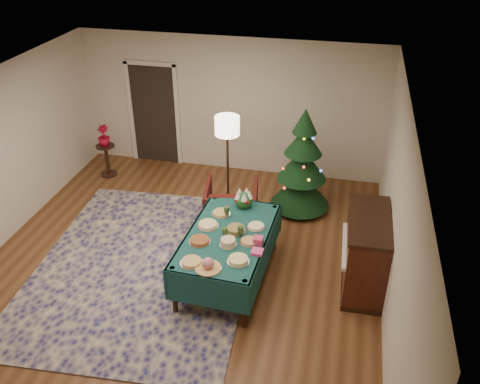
% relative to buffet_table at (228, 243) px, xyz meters
% --- Properties ---
extents(room_shell, '(7.00, 7.00, 7.00)m').
position_rel_buffet_table_xyz_m(room_shell, '(-0.78, -0.10, 0.73)').
color(room_shell, '#593319').
rests_on(room_shell, ground).
extents(doorway, '(1.08, 0.04, 2.16)m').
position_rel_buffet_table_xyz_m(doorway, '(-2.38, 3.38, 0.47)').
color(doorway, black).
rests_on(doorway, ground).
extents(rug, '(3.47, 4.40, 0.02)m').
position_rel_buffet_table_xyz_m(rug, '(-1.32, -0.04, -0.61)').
color(rug, '#161652').
rests_on(rug, ground).
extents(buffet_table, '(1.26, 2.05, 0.77)m').
position_rel_buffet_table_xyz_m(buffet_table, '(0.00, 0.00, 0.00)').
color(buffet_table, black).
rests_on(buffet_table, ground).
extents(platter_0, '(0.30, 0.30, 0.05)m').
position_rel_buffet_table_xyz_m(platter_0, '(-0.31, -0.74, 0.18)').
color(platter_0, silver).
rests_on(platter_0, buffet_table).
extents(platter_1, '(0.35, 0.35, 0.17)m').
position_rel_buffet_table_xyz_m(platter_1, '(-0.07, -0.80, 0.22)').
color(platter_1, silver).
rests_on(platter_1, buffet_table).
extents(platter_2, '(0.30, 0.30, 0.06)m').
position_rel_buffet_table_xyz_m(platter_2, '(0.28, -0.57, 0.18)').
color(platter_2, silver).
rests_on(platter_2, buffet_table).
extents(platter_3, '(0.31, 0.31, 0.05)m').
position_rel_buffet_table_xyz_m(platter_3, '(-0.34, -0.27, 0.18)').
color(platter_3, silver).
rests_on(platter_3, buffet_table).
extents(platter_4, '(0.24, 0.24, 0.11)m').
position_rel_buffet_table_xyz_m(platter_4, '(0.06, -0.25, 0.20)').
color(platter_4, silver).
rests_on(platter_4, buffet_table).
extents(platter_5, '(0.27, 0.27, 0.04)m').
position_rel_buffet_table_xyz_m(platter_5, '(0.33, -0.13, 0.17)').
color(platter_5, silver).
rests_on(platter_5, buffet_table).
extents(platter_6, '(0.32, 0.32, 0.05)m').
position_rel_buffet_table_xyz_m(platter_6, '(-0.33, 0.13, 0.18)').
color(platter_6, silver).
rests_on(platter_6, buffet_table).
extents(platter_7, '(0.29, 0.29, 0.07)m').
position_rel_buffet_table_xyz_m(platter_7, '(0.09, 0.09, 0.19)').
color(platter_7, silver).
rests_on(platter_7, buffet_table).
extents(platter_8, '(0.27, 0.27, 0.04)m').
position_rel_buffet_table_xyz_m(platter_8, '(0.36, 0.25, 0.17)').
color(platter_8, silver).
rests_on(platter_8, buffet_table).
extents(platter_9, '(0.28, 0.28, 0.04)m').
position_rel_buffet_table_xyz_m(platter_9, '(-0.23, 0.48, 0.17)').
color(platter_9, silver).
rests_on(platter_9, buffet_table).
extents(goblet_0, '(0.08, 0.08, 0.18)m').
position_rel_buffet_table_xyz_m(goblet_0, '(-0.12, 0.43, 0.25)').
color(goblet_0, '#2D471E').
rests_on(goblet_0, buffet_table).
extents(goblet_1, '(0.08, 0.08, 0.18)m').
position_rel_buffet_table_xyz_m(goblet_1, '(0.19, -0.03, 0.25)').
color(goblet_1, '#2D471E').
rests_on(goblet_1, buffet_table).
extents(goblet_2, '(0.08, 0.08, 0.18)m').
position_rel_buffet_table_xyz_m(goblet_2, '(-0.02, -0.11, 0.25)').
color(goblet_2, '#2D471E').
rests_on(goblet_2, buffet_table).
extents(napkin_stack, '(0.16, 0.16, 0.04)m').
position_rel_buffet_table_xyz_m(napkin_stack, '(0.49, -0.33, 0.17)').
color(napkin_stack, '#E84081').
rests_on(napkin_stack, buffet_table).
extents(gift_box, '(0.13, 0.13, 0.10)m').
position_rel_buffet_table_xyz_m(gift_box, '(0.46, -0.12, 0.21)').
color(gift_box, '#D13A5D').
rests_on(gift_box, buffet_table).
extents(centerpiece, '(0.28, 0.28, 0.32)m').
position_rel_buffet_table_xyz_m(centerpiece, '(0.06, 0.77, 0.29)').
color(centerpiece, '#1E4C1E').
rests_on(centerpiece, buffet_table).
extents(armchair, '(0.97, 0.93, 0.88)m').
position_rel_buffet_table_xyz_m(armchair, '(-0.27, 1.33, -0.18)').
color(armchair, '#40110D').
rests_on(armchair, ground).
extents(floor_lamp, '(0.42, 0.42, 1.74)m').
position_rel_buffet_table_xyz_m(floor_lamp, '(-0.48, 1.94, 0.85)').
color(floor_lamp, '#A57F3F').
rests_on(floor_lamp, ground).
extents(side_table, '(0.36, 0.36, 0.65)m').
position_rel_buffet_table_xyz_m(side_table, '(-3.13, 2.56, -0.30)').
color(side_table, black).
rests_on(side_table, ground).
extents(potted_plant, '(0.24, 0.42, 0.24)m').
position_rel_buffet_table_xyz_m(potted_plant, '(-3.13, 2.56, 0.15)').
color(potted_plant, '#A70B24').
rests_on(potted_plant, side_table).
extents(christmas_tree, '(1.22, 1.22, 1.91)m').
position_rel_buffet_table_xyz_m(christmas_tree, '(0.79, 2.15, 0.24)').
color(christmas_tree, black).
rests_on(christmas_tree, ground).
extents(piano, '(0.65, 1.33, 1.13)m').
position_rel_buffet_table_xyz_m(piano, '(1.92, 0.29, -0.07)').
color(piano, black).
rests_on(piano, ground).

